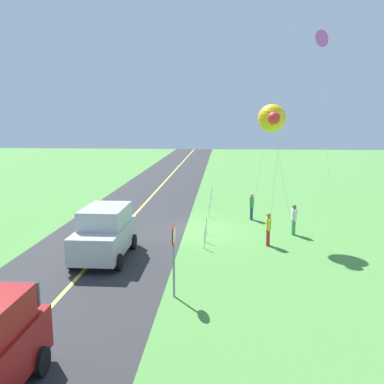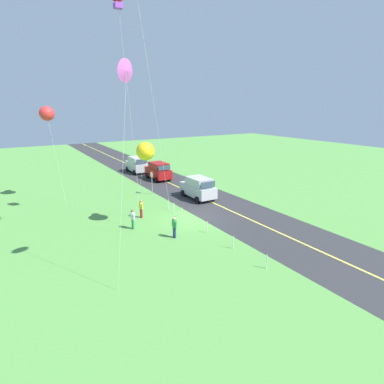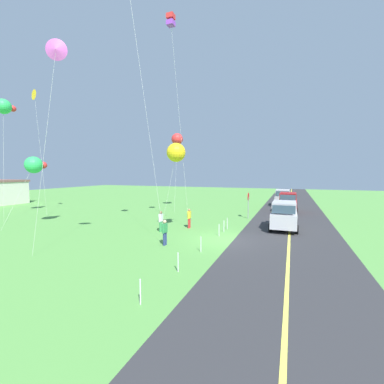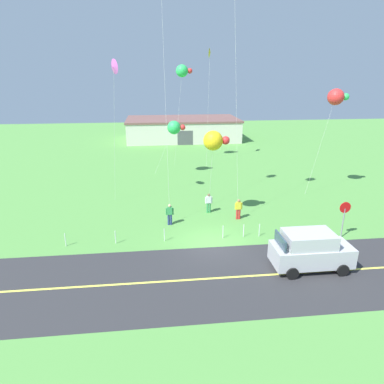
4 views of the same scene
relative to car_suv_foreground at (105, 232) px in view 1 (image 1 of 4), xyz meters
The scene contains 16 objects.
ground_plane 6.18m from the car_suv_foreground, 144.06° to the left, with size 120.00×120.00×0.10m, color #549342.
asphalt_road 5.06m from the car_suv_foreground, behind, with size 120.00×7.00×0.00m, color #2D2D30.
road_centre_stripe 5.06m from the car_suv_foreground, behind, with size 120.00×0.16×0.00m, color #E5E04C.
car_suv_foreground is the anchor object (origin of this frame).
stop_sign 5.22m from the car_suv_foreground, 41.91° to the left, with size 0.76×0.08×2.56m.
person_adult_near 9.83m from the car_suv_foreground, 116.31° to the left, with size 0.58×0.22×1.60m.
person_adult_companion 10.18m from the car_suv_foreground, 137.86° to the left, with size 0.58×0.22×1.60m.
person_child_watcher 7.64m from the car_suv_foreground, 107.70° to the left, with size 0.58×0.22×1.60m.
kite_red_low 9.91m from the car_suv_foreground, 119.64° to the left, with size 1.90×2.01×6.72m.
kite_pink_drift 18.66m from the car_suv_foreground, 135.10° to the left, with size 1.22×1.94×11.55m.
fence_post_0 15.00m from the car_suv_foreground, 163.48° to the left, with size 0.05×0.05×0.90m, color silver.
fence_post_1 12.01m from the car_suv_foreground, 159.19° to the left, with size 0.05×0.05×0.90m, color silver.
fence_post_2 9.12m from the car_suv_foreground, 152.06° to the left, with size 0.05×0.05×0.90m, color silver.
fence_post_3 5.96m from the car_suv_foreground, 133.94° to the left, with size 0.05×0.05×0.90m, color silver.
fence_post_4 5.08m from the car_suv_foreground, 122.22° to the left, with size 0.05×0.05×0.90m, color silver.
fence_post_5 4.60m from the car_suv_foreground, 110.53° to the left, with size 0.05×0.05×0.90m, color silver.
Camera 1 is at (22.42, 1.51, 6.06)m, focal length 39.75 mm.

